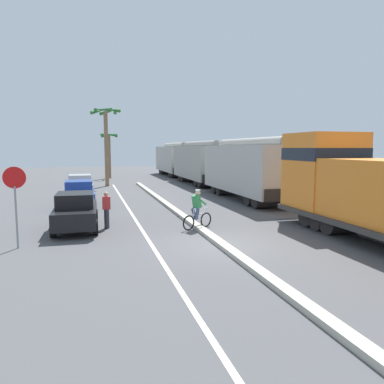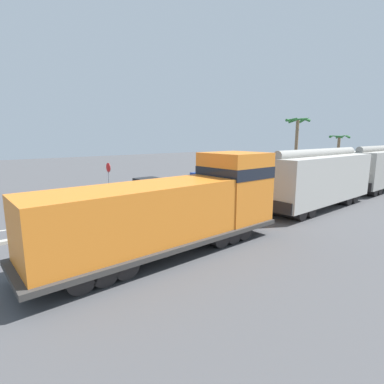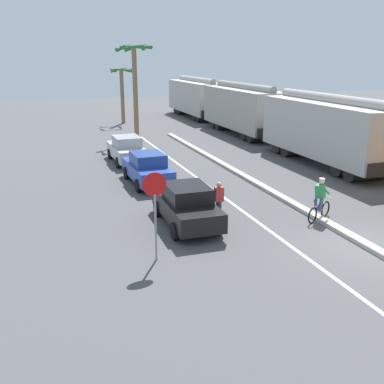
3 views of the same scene
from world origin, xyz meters
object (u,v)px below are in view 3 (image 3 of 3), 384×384
object	(u,v)px
hopper_car_trailing	(196,97)
stop_sign	(155,199)
cyclist	(320,201)
parked_car_blue	(148,168)
parked_car_black	(186,205)
hopper_car_middle	(243,109)
palm_tree_far	(122,82)
parked_car_silver	(127,149)
palm_tree_near	(134,69)
pedestrian_by_cars	(219,201)
hopper_car_lead	(327,130)

from	to	relation	value
hopper_car_trailing	stop_sign	size ratio (longest dim) A/B	3.68
hopper_car_trailing	cyclist	world-z (taller)	hopper_car_trailing
parked_car_blue	stop_sign	world-z (taller)	stop_sign
parked_car_black	stop_sign	distance (m)	3.45
parked_car_blue	hopper_car_middle	bearing A→B (deg)	48.09
palm_tree_far	parked_car_silver	bearing A→B (deg)	-99.89
stop_sign	palm_tree_far	bearing A→B (deg)	81.25
cyclist	palm_tree_far	world-z (taller)	palm_tree_far
cyclist	palm_tree_far	xyz separation A→B (m)	(-2.27, 29.27, 3.04)
parked_car_black	hopper_car_middle	bearing A→B (deg)	59.21
palm_tree_far	palm_tree_near	bearing A→B (deg)	-94.27
hopper_car_middle	stop_sign	bearing A→B (deg)	-121.44
parked_car_black	cyclist	world-z (taller)	cyclist
parked_car_silver	cyclist	world-z (taller)	cyclist
hopper_car_middle	cyclist	distance (m)	20.61
palm_tree_near	pedestrian_by_cars	xyz separation A→B (m)	(-0.85, -18.83, -4.51)
parked_car_blue	palm_tree_far	world-z (taller)	palm_tree_far
palm_tree_near	hopper_car_lead	bearing A→B (deg)	-53.17
pedestrian_by_cars	stop_sign	bearing A→B (deg)	-141.45
palm_tree_near	stop_sign	bearing A→B (deg)	-100.67
cyclist	pedestrian_by_cars	world-z (taller)	cyclist
hopper_car_middle	parked_car_blue	world-z (taller)	hopper_car_middle
hopper_car_lead	palm_tree_near	size ratio (longest dim) A/B	1.46
hopper_car_lead	pedestrian_by_cars	size ratio (longest dim) A/B	6.54
hopper_car_trailing	hopper_car_middle	bearing A→B (deg)	-90.00
hopper_car_lead	parked_car_black	size ratio (longest dim) A/B	2.51
hopper_car_lead	parked_car_silver	bearing A→B (deg)	158.17
hopper_car_trailing	parked_car_silver	bearing A→B (deg)	-120.62
parked_car_silver	palm_tree_near	size ratio (longest dim) A/B	0.58
stop_sign	palm_tree_far	size ratio (longest dim) A/B	0.54
hopper_car_trailing	cyclist	bearing A→B (deg)	-100.69
stop_sign	pedestrian_by_cars	size ratio (longest dim) A/B	1.78
hopper_car_lead	palm_tree_far	world-z (taller)	palm_tree_far
hopper_car_lead	hopper_car_trailing	bearing A→B (deg)	90.00
palm_tree_far	stop_sign	bearing A→B (deg)	-98.75
hopper_car_middle	parked_car_black	world-z (taller)	hopper_car_middle
hopper_car_trailing	stop_sign	distance (m)	35.16
parked_car_black	palm_tree_far	xyz separation A→B (m)	(2.84, 28.06, 3.04)
parked_car_blue	parked_car_black	bearing A→B (deg)	-89.76
hopper_car_middle	palm_tree_near	size ratio (longest dim) A/B	1.46
parked_car_black	parked_car_blue	distance (m)	6.19
hopper_car_lead	cyclist	size ratio (longest dim) A/B	6.18
cyclist	pedestrian_by_cars	size ratio (longest dim) A/B	1.06
hopper_car_lead	hopper_car_middle	world-z (taller)	same
hopper_car_lead	parked_car_blue	world-z (taller)	hopper_car_lead
parked_car_blue	cyclist	world-z (taller)	cyclist
parked_car_blue	palm_tree_near	distance (m)	13.53
parked_car_silver	pedestrian_by_cars	xyz separation A→B (m)	(1.37, -11.42, 0.03)
hopper_car_middle	palm_tree_far	distance (m)	12.72
parked_car_black	palm_tree_far	world-z (taller)	palm_tree_far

